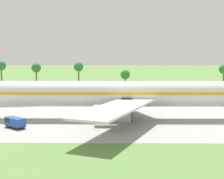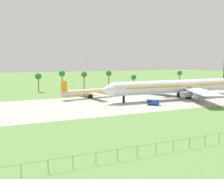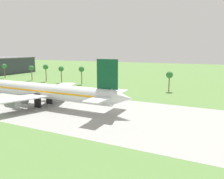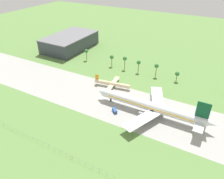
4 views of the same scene
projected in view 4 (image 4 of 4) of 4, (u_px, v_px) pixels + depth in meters
ground_plane at (102, 98)px, 157.95m from camera, size 600.00×600.00×0.00m
taxiway_strip at (102, 98)px, 157.94m from camera, size 320.00×44.00×0.02m
jet_airliner at (151, 107)px, 138.82m from camera, size 78.65×55.10×18.73m
regional_aircraft at (112, 84)px, 169.76m from camera, size 28.89×26.15×8.63m
baggage_tug at (115, 110)px, 143.10m from camera, size 4.96×4.62×2.14m
perimeter_fence at (48, 145)px, 116.12m from camera, size 80.10×0.10×2.10m
no_stopping_sign at (70, 157)px, 109.89m from camera, size 0.44×0.08×1.68m
terminal_building at (70, 42)px, 239.67m from camera, size 36.72×61.20×14.87m
palm_tree_row at (143, 64)px, 187.34m from camera, size 129.67×3.60×11.92m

